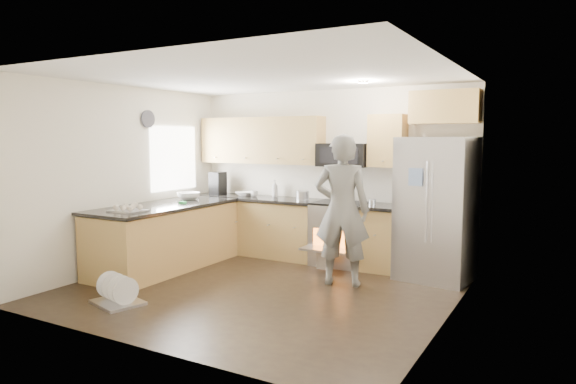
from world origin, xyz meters
The scene contains 8 objects.
ground centered at (0.00, 0.00, 0.00)m, with size 4.50×4.50×0.00m, color black.
room_shell centered at (-0.04, 0.02, 1.67)m, with size 4.54×4.04×2.62m.
back_cabinet_run centered at (-0.59, 1.75, 0.96)m, with size 4.45×0.64×2.50m.
peninsula centered at (-1.75, 0.25, 0.46)m, with size 0.96×2.36×1.03m.
stove_range centered at (0.35, 1.69, 0.68)m, with size 0.76×0.97×1.79m.
refrigerator centered at (1.77, 1.54, 0.94)m, with size 1.00×0.83×1.88m.
person centered at (0.79, 0.73, 0.96)m, with size 0.70×0.46×1.92m, color gray.
dish_rack centered at (-1.11, -1.23, 0.09)m, with size 0.65×0.57×0.34m.
Camera 1 is at (3.33, -5.21, 1.87)m, focal length 32.00 mm.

